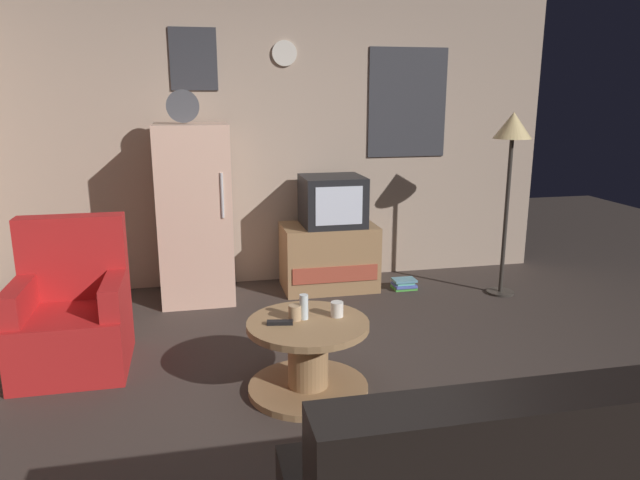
{
  "coord_description": "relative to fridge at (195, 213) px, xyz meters",
  "views": [
    {
      "loc": [
        -0.76,
        -2.97,
        1.74
      ],
      "look_at": [
        0.08,
        0.9,
        0.75
      ],
      "focal_mm": 33.04,
      "sensor_mm": 36.0,
      "label": 1
    }
  ],
  "objects": [
    {
      "name": "tv_stand",
      "position": [
        1.17,
        0.03,
        -0.46
      ],
      "size": [
        0.84,
        0.53,
        0.59
      ],
      "color": "#9E754C",
      "rests_on": "ground_plane"
    },
    {
      "name": "coffee_table",
      "position": [
        0.62,
        -1.83,
        -0.53
      ],
      "size": [
        0.72,
        0.72,
        0.44
      ],
      "color": "#9E754C",
      "rests_on": "ground_plane"
    },
    {
      "name": "wall_with_art",
      "position": [
        0.77,
        0.43,
        0.58
      ],
      "size": [
        5.2,
        0.12,
        2.65
      ],
      "color": "tan",
      "rests_on": "ground_plane"
    },
    {
      "name": "armchair",
      "position": [
        -0.81,
        -1.16,
        -0.42
      ],
      "size": [
        0.68,
        0.68,
        0.96
      ],
      "color": "red",
      "rests_on": "ground_plane"
    },
    {
      "name": "ground_plane",
      "position": [
        0.76,
        -2.02,
        -0.75
      ],
      "size": [
        12.0,
        12.0,
        0.0
      ],
      "primitive_type": "plane",
      "color": "#3D332D"
    },
    {
      "name": "book_stack",
      "position": [
        1.84,
        -0.14,
        -0.71
      ],
      "size": [
        0.21,
        0.18,
        0.09
      ],
      "color": "green",
      "rests_on": "ground_plane"
    },
    {
      "name": "standing_lamp",
      "position": [
        2.64,
        -0.44,
        0.6
      ],
      "size": [
        0.32,
        0.32,
        1.59
      ],
      "color": "#332D28",
      "rests_on": "ground_plane"
    },
    {
      "name": "crt_tv",
      "position": [
        1.2,
        0.03,
        0.06
      ],
      "size": [
        0.54,
        0.51,
        0.44
      ],
      "color": "black",
      "rests_on": "tv_stand"
    },
    {
      "name": "mug_ceramic_white",
      "position": [
        0.8,
        -1.79,
        -0.26
      ],
      "size": [
        0.08,
        0.08,
        0.09
      ],
      "primitive_type": "cylinder",
      "color": "silver",
      "rests_on": "coffee_table"
    },
    {
      "name": "remote_control",
      "position": [
        0.45,
        -1.84,
        -0.3
      ],
      "size": [
        0.16,
        0.07,
        0.02
      ],
      "primitive_type": "cube",
      "rotation": [
        0.0,
        0.0,
        -0.17
      ],
      "color": "black",
      "rests_on": "coffee_table"
    },
    {
      "name": "fridge",
      "position": [
        0.0,
        0.0,
        0.0
      ],
      "size": [
        0.6,
        0.62,
        1.77
      ],
      "color": "beige",
      "rests_on": "ground_plane"
    },
    {
      "name": "wine_glass",
      "position": [
        0.6,
        -1.79,
        -0.23
      ],
      "size": [
        0.05,
        0.05,
        0.15
      ],
      "primitive_type": "cylinder",
      "color": "silver",
      "rests_on": "coffee_table"
    },
    {
      "name": "mug_ceramic_tan",
      "position": [
        0.55,
        -1.79,
        -0.26
      ],
      "size": [
        0.08,
        0.08,
        0.09
      ],
      "primitive_type": "cylinder",
      "color": "tan",
      "rests_on": "coffee_table"
    }
  ]
}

